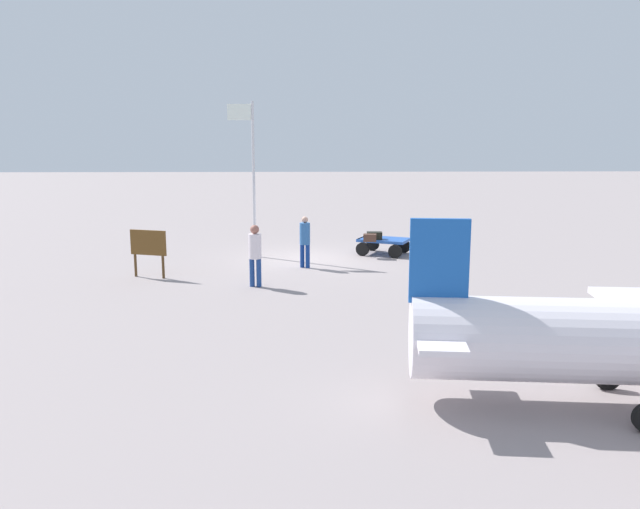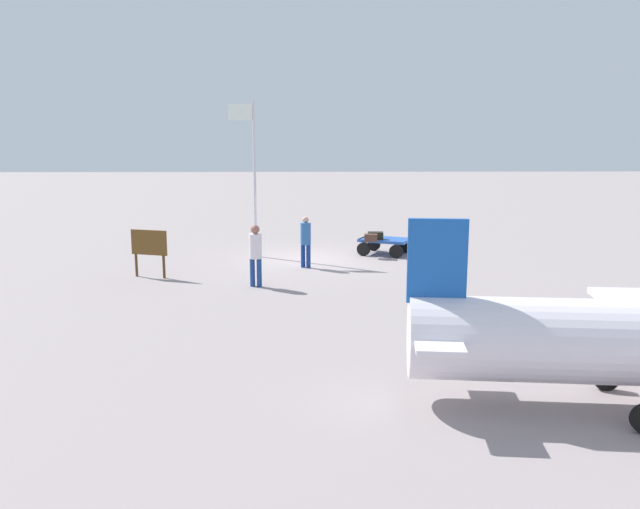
{
  "view_description": "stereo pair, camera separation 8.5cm",
  "coord_description": "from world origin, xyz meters",
  "px_view_note": "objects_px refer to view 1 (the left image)",
  "views": [
    {
      "loc": [
        0.24,
        21.7,
        4.11
      ],
      "look_at": [
        -0.22,
        6.0,
        1.25
      ],
      "focal_mm": 35.7,
      "sensor_mm": 36.0,
      "label": 1
    },
    {
      "loc": [
        0.15,
        21.7,
        4.11
      ],
      "look_at": [
        -0.22,
        6.0,
        1.25
      ],
      "focal_mm": 35.7,
      "sensor_mm": 36.0,
      "label": 2
    }
  ],
  "objects_px": {
    "suitcase_navy": "(374,236)",
    "worker_lead": "(255,250)",
    "luggage_cart": "(383,243)",
    "worker_trailing": "(305,238)",
    "flagpole": "(251,167)",
    "signboard": "(148,246)",
    "suitcase_tan": "(370,238)"
  },
  "relations": [
    {
      "from": "luggage_cart",
      "to": "flagpole",
      "type": "xyz_separation_m",
      "value": [
        4.69,
        0.3,
        2.73
      ]
    },
    {
      "from": "worker_trailing",
      "to": "flagpole",
      "type": "height_order",
      "value": "flagpole"
    },
    {
      "from": "suitcase_tan",
      "to": "flagpole",
      "type": "relative_size",
      "value": 0.09
    },
    {
      "from": "luggage_cart",
      "to": "flagpole",
      "type": "relative_size",
      "value": 0.38
    },
    {
      "from": "suitcase_tan",
      "to": "flagpole",
      "type": "height_order",
      "value": "flagpole"
    },
    {
      "from": "flagpole",
      "to": "signboard",
      "type": "height_order",
      "value": "flagpole"
    },
    {
      "from": "suitcase_navy",
      "to": "worker_trailing",
      "type": "distance_m",
      "value": 3.33
    },
    {
      "from": "worker_lead",
      "to": "signboard",
      "type": "height_order",
      "value": "worker_lead"
    },
    {
      "from": "luggage_cart",
      "to": "signboard",
      "type": "height_order",
      "value": "signboard"
    },
    {
      "from": "suitcase_navy",
      "to": "worker_lead",
      "type": "xyz_separation_m",
      "value": [
        3.91,
        4.85,
        0.33
      ]
    },
    {
      "from": "suitcase_navy",
      "to": "worker_trailing",
      "type": "bearing_deg",
      "value": 41.17
    },
    {
      "from": "suitcase_navy",
      "to": "suitcase_tan",
      "type": "distance_m",
      "value": 0.52
    },
    {
      "from": "signboard",
      "to": "suitcase_tan",
      "type": "bearing_deg",
      "value": -156.31
    },
    {
      "from": "luggage_cart",
      "to": "flagpole",
      "type": "height_order",
      "value": "flagpole"
    },
    {
      "from": "suitcase_tan",
      "to": "luggage_cart",
      "type": "bearing_deg",
      "value": -130.27
    },
    {
      "from": "suitcase_navy",
      "to": "worker_lead",
      "type": "distance_m",
      "value": 6.24
    },
    {
      "from": "signboard",
      "to": "luggage_cart",
      "type": "bearing_deg",
      "value": -153.75
    },
    {
      "from": "worker_trailing",
      "to": "signboard",
      "type": "height_order",
      "value": "worker_trailing"
    },
    {
      "from": "signboard",
      "to": "flagpole",
      "type": "bearing_deg",
      "value": -129.75
    },
    {
      "from": "luggage_cart",
      "to": "suitcase_tan",
      "type": "xyz_separation_m",
      "value": [
        0.55,
        0.65,
        0.28
      ]
    },
    {
      "from": "luggage_cart",
      "to": "suitcase_navy",
      "type": "relative_size",
      "value": 3.69
    },
    {
      "from": "suitcase_tan",
      "to": "suitcase_navy",
      "type": "bearing_deg",
      "value": -114.31
    },
    {
      "from": "worker_lead",
      "to": "worker_trailing",
      "type": "xyz_separation_m",
      "value": [
        -1.41,
        -2.66,
        -0.08
      ]
    },
    {
      "from": "luggage_cart",
      "to": "worker_trailing",
      "type": "xyz_separation_m",
      "value": [
        2.84,
        2.37,
        0.54
      ]
    },
    {
      "from": "worker_trailing",
      "to": "signboard",
      "type": "xyz_separation_m",
      "value": [
        4.69,
        1.35,
        -0.0
      ]
    },
    {
      "from": "worker_trailing",
      "to": "flagpole",
      "type": "relative_size",
      "value": 0.31
    },
    {
      "from": "worker_lead",
      "to": "luggage_cart",
      "type": "bearing_deg",
      "value": -130.2
    },
    {
      "from": "luggage_cart",
      "to": "flagpole",
      "type": "distance_m",
      "value": 5.44
    },
    {
      "from": "suitcase_tan",
      "to": "flagpole",
      "type": "bearing_deg",
      "value": -4.83
    },
    {
      "from": "suitcase_navy",
      "to": "signboard",
      "type": "distance_m",
      "value": 8.02
    },
    {
      "from": "signboard",
      "to": "worker_trailing",
      "type": "bearing_deg",
      "value": -163.96
    },
    {
      "from": "flagpole",
      "to": "signboard",
      "type": "bearing_deg",
      "value": 50.25
    }
  ]
}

